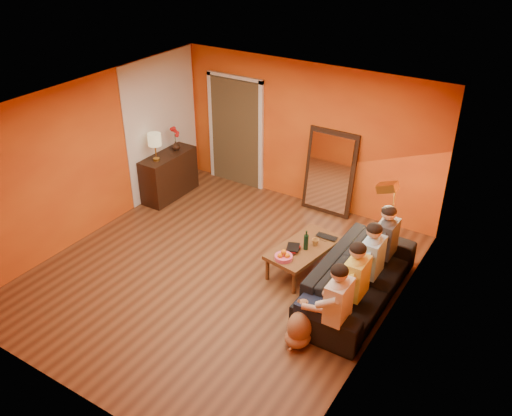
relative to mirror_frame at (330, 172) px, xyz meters
The scene contains 27 objects.
room_shell 2.39m from the mirror_frame, 103.68° to the right, with size 5.00×5.50×2.60m.
white_accent 3.21m from the mirror_frame, 163.83° to the right, with size 0.02×1.90×2.58m, color white.
doorway_recess 2.08m from the mirror_frame, behind, with size 1.06×0.30×2.10m, color #3F2D19.
door_jamb_left 2.64m from the mirror_frame, behind, with size 0.08×0.06×2.20m, color white.
door_jamb_right 1.51m from the mirror_frame, behind, with size 0.08×0.06×2.20m, color white.
door_header 2.46m from the mirror_frame, behind, with size 1.22×0.06×0.08m, color white.
mirror_frame is the anchor object (origin of this frame).
mirror_glass 0.04m from the mirror_frame, 90.00° to the right, with size 0.78×0.02×1.36m, color white.
sideboard 3.01m from the mirror_frame, 158.84° to the right, with size 0.44×1.18×0.85m, color black.
table_lamp 3.13m from the mirror_frame, 153.68° to the right, with size 0.24×0.24×0.51m, color beige, non-canonical shape.
sofa 2.58m from the mirror_frame, 55.26° to the right, with size 0.91×2.33×0.68m, color black.
coffee_table 2.00m from the mirror_frame, 75.42° to the right, with size 0.62×1.22×0.42m, color brown, non-canonical shape.
floor_lamp 1.95m from the mirror_frame, 37.95° to the right, with size 0.30×0.24×1.44m, color gold, non-canonical shape.
dog 3.51m from the mirror_frame, 70.25° to the right, with size 0.33×0.51×0.60m, color #B0744F, non-canonical shape.
person_far_left 3.47m from the mirror_frame, 62.93° to the right, with size 0.70×0.44×1.22m, color silver, non-canonical shape.
person_mid_left 3.00m from the mirror_frame, 58.13° to the right, with size 0.70×0.44×1.22m, color #DDC349, non-canonical shape.
person_mid_right 2.55m from the mirror_frame, 51.57° to the right, with size 0.70×0.44×1.22m, color #9AC7EE, non-canonical shape.
person_far_right 2.14m from the mirror_frame, 42.37° to the right, with size 0.70×0.44×1.22m, color #37383D, non-canonical shape.
fruit_bowl 2.36m from the mirror_frame, 80.55° to the right, with size 0.26×0.26×0.16m, color #EC537F, non-canonical shape.
wine_bottle 2.00m from the mirror_frame, 74.39° to the right, with size 0.07×0.07×0.31m, color black.
tumbler 1.87m from the mirror_frame, 70.87° to the right, with size 0.11×0.11×0.10m, color #B27F3F.
laptop 1.69m from the mirror_frame, 66.30° to the right, with size 0.33×0.21×0.03m, color black.
book_lower 2.11m from the mirror_frame, 81.59° to the right, with size 0.17×0.23×0.02m, color black.
book_mid 2.10m from the mirror_frame, 81.28° to the right, with size 0.16×0.22×0.02m, color red.
book_upper 2.12m from the mirror_frame, 81.63° to the right, with size 0.18×0.24×0.02m, color black.
vase 2.92m from the mirror_frame, 163.43° to the right, with size 0.16×0.16×0.17m, color black.
flowers 2.95m from the mirror_frame, 163.43° to the right, with size 0.17×0.17×0.48m, color red, non-canonical shape.
Camera 1 is at (4.02, -5.33, 4.91)m, focal length 38.00 mm.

